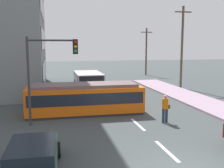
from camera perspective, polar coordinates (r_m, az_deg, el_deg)
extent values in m
plane|color=#3C4344|center=(19.41, 1.84, -5.27)|extent=(120.00, 120.00, 0.00)
cube|color=silver|center=(12.18, 11.54, -13.77)|extent=(0.16, 2.40, 0.01)
cube|color=silver|center=(15.70, 5.52, -8.57)|extent=(0.16, 2.40, 0.01)
cube|color=silver|center=(24.44, -1.25, -2.44)|extent=(0.16, 2.40, 0.01)
cube|color=silver|center=(30.26, -3.49, -0.38)|extent=(0.16, 2.40, 0.01)
cube|color=#2D3847|center=(29.40, -14.15, 2.89)|extent=(0.06, 13.38, 1.92)
cube|color=#2D3847|center=(29.29, -14.37, 9.14)|extent=(0.06, 13.38, 1.92)
cube|color=#2D3847|center=(29.53, -14.60, 15.35)|extent=(0.06, 13.38, 1.92)
cube|color=#E15C0F|center=(18.02, -5.80, -3.17)|extent=(7.64, 2.60, 1.66)
cube|color=#2D2D2D|center=(18.22, -5.75, -5.97)|extent=(7.49, 2.47, 0.15)
cube|color=#665252|center=(17.86, -5.84, -0.24)|extent=(6.88, 2.21, 0.20)
cube|color=#1E232D|center=(17.98, -5.80, -2.55)|extent=(7.34, 2.63, 0.73)
cube|color=#ABA7B5|center=(26.76, -5.08, 0.79)|extent=(2.54, 5.17, 1.56)
cube|color=black|center=(24.24, -4.35, 0.59)|extent=(2.25, 0.14, 0.94)
cube|color=black|center=(26.72, -5.09, 1.39)|extent=(2.57, 4.39, 0.62)
cylinder|color=black|center=(25.23, -4.60, -1.10)|extent=(2.56, 0.92, 0.90)
cylinder|color=black|center=(28.46, -5.48, -0.04)|extent=(2.56, 0.92, 0.90)
cylinder|color=#233248|center=(16.12, 10.87, -6.68)|extent=(0.16, 0.16, 0.85)
cylinder|color=#233248|center=(16.20, 11.53, -6.62)|extent=(0.16, 0.16, 0.85)
cylinder|color=#CD640C|center=(15.99, 11.27, -4.14)|extent=(0.36, 0.36, 0.60)
sphere|color=tan|center=(15.91, 11.32, -2.70)|extent=(0.22, 0.22, 0.22)
cube|color=#51360F|center=(16.17, 11.90, -4.75)|extent=(0.21, 0.11, 0.24)
cube|color=#2E5143|center=(10.19, -16.52, -15.35)|extent=(1.81, 4.42, 0.55)
cube|color=black|center=(9.87, -16.71, -13.17)|extent=(1.63, 2.45, 0.40)
cylinder|color=black|center=(11.58, -20.20, -13.63)|extent=(0.24, 0.65, 0.64)
cylinder|color=black|center=(11.43, -11.49, -13.57)|extent=(0.24, 0.65, 0.64)
cube|color=black|center=(21.93, -14.13, -2.57)|extent=(1.81, 4.16, 0.55)
cube|color=black|center=(21.70, -14.18, -1.41)|extent=(1.66, 2.29, 0.40)
cylinder|color=black|center=(23.22, -16.26, -2.55)|extent=(0.22, 0.64, 0.64)
cylinder|color=black|center=(23.18, -11.84, -2.41)|extent=(0.22, 0.64, 0.64)
cylinder|color=black|center=(20.79, -16.64, -3.81)|extent=(0.22, 0.64, 0.64)
cylinder|color=black|center=(20.74, -11.70, -3.66)|extent=(0.22, 0.64, 0.64)
cylinder|color=#333333|center=(15.61, -17.32, 0.39)|extent=(0.14, 0.14, 5.01)
cylinder|color=#333333|center=(15.43, -12.77, 9.06)|extent=(2.62, 0.10, 0.10)
cube|color=black|center=(15.48, -7.82, 7.89)|extent=(0.28, 0.24, 0.84)
sphere|color=red|center=(15.35, -7.80, 8.82)|extent=(0.16, 0.16, 0.16)
sphere|color=gold|center=(15.35, -7.78, 7.88)|extent=(0.16, 0.16, 0.16)
sphere|color=green|center=(15.35, -7.76, 6.95)|extent=(0.16, 0.16, 0.16)
cylinder|color=brown|center=(29.20, 14.67, 7.45)|extent=(0.24, 0.24, 8.53)
cube|color=brown|center=(29.39, 14.94, 14.62)|extent=(1.80, 0.12, 0.12)
cylinder|color=brown|center=(41.23, 7.30, 6.80)|extent=(0.24, 0.24, 7.08)
cube|color=brown|center=(41.27, 7.38, 10.89)|extent=(1.80, 0.12, 0.12)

